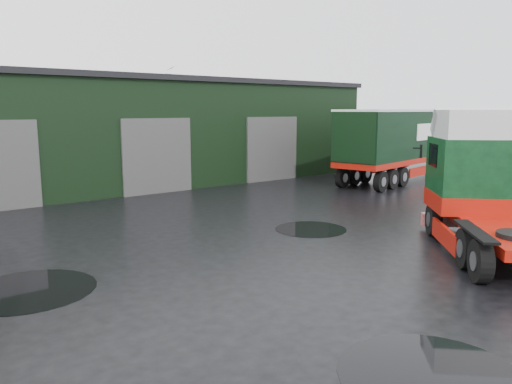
% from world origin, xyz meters
% --- Properties ---
extents(ground, '(100.00, 100.00, 0.00)m').
position_xyz_m(ground, '(0.00, 0.00, 0.00)').
color(ground, black).
extents(warehouse, '(32.40, 12.40, 6.30)m').
position_xyz_m(warehouse, '(2.00, 20.00, 3.16)').
color(warehouse, black).
rests_on(warehouse, ground).
extents(hero_tractor, '(7.25, 7.29, 4.48)m').
position_xyz_m(hero_tractor, '(4.50, -3.00, 2.24)').
color(hero_tractor, black).
rests_on(hero_tractor, ground).
extents(lorry_right, '(17.38, 6.03, 4.50)m').
position_xyz_m(lorry_right, '(17.00, 9.00, 2.25)').
color(lorry_right, silver).
rests_on(lorry_right, ground).
extents(tree_back_b, '(4.40, 4.40, 7.50)m').
position_xyz_m(tree_back_b, '(10.00, 30.00, 3.75)').
color(tree_back_b, black).
rests_on(tree_back_b, ground).
extents(puddle_0, '(3.20, 3.20, 0.01)m').
position_xyz_m(puddle_0, '(-3.18, -5.85, 0.00)').
color(puddle_0, black).
rests_on(puddle_0, ground).
extents(puddle_1, '(2.68, 2.68, 0.01)m').
position_xyz_m(puddle_1, '(2.61, 2.96, 0.00)').
color(puddle_1, black).
rests_on(puddle_1, ground).
extents(puddle_2, '(3.28, 3.28, 0.01)m').
position_xyz_m(puddle_2, '(-7.43, 2.69, 0.00)').
color(puddle_2, black).
rests_on(puddle_2, ground).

